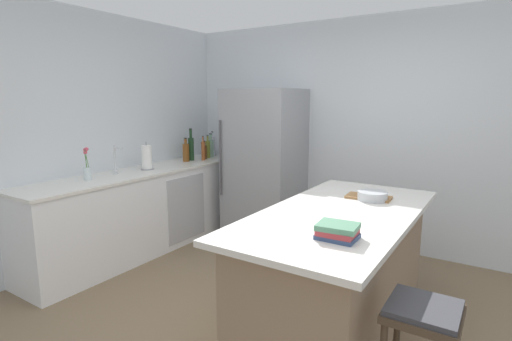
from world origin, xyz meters
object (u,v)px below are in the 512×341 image
object	(u,v)px
olive_oil_bottle	(208,149)
mixing_bowl	(372,196)
wine_bottle	(191,148)
whiskey_bottle	(186,152)
flower_vase	(87,169)
cutting_board	(369,197)
sink_faucet	(116,159)
bar_stool	(422,328)
gin_bottle	(211,148)
vinegar_bottle	(203,150)
soda_bottle	(212,146)
refrigerator	(264,164)
syrup_bottle	(204,152)
cookbook_stack	(338,231)
paper_towel_roll	(147,158)
kitchen_island	(338,270)

from	to	relation	value
olive_oil_bottle	mixing_bowl	world-z (taller)	olive_oil_bottle
wine_bottle	whiskey_bottle	size ratio (longest dim) A/B	1.37
flower_vase	cutting_board	world-z (taller)	flower_vase
wine_bottle	sink_faucet	bearing A→B (deg)	-90.79
flower_vase	olive_oil_bottle	world-z (taller)	flower_vase
bar_stool	gin_bottle	distance (m)	3.81
sink_faucet	vinegar_bottle	xyz separation A→B (m)	(0.14, 1.23, -0.03)
soda_bottle	vinegar_bottle	bearing A→B (deg)	-67.62
refrigerator	syrup_bottle	xyz separation A→B (m)	(-0.85, -0.13, 0.11)
olive_oil_bottle	cutting_board	bearing A→B (deg)	-20.82
bar_stool	soda_bottle	world-z (taller)	soda_bottle
flower_vase	vinegar_bottle	world-z (taller)	flower_vase
cookbook_stack	vinegar_bottle	bearing A→B (deg)	144.86
gin_bottle	wine_bottle	bearing A→B (deg)	-92.13
olive_oil_bottle	wine_bottle	world-z (taller)	wine_bottle
syrup_bottle	cookbook_stack	distance (m)	3.18
mixing_bowl	cutting_board	world-z (taller)	mixing_bowl
flower_vase	syrup_bottle	size ratio (longest dim) A/B	1.34
gin_bottle	cookbook_stack	bearing A→B (deg)	-38.07
sink_faucet	mixing_bowl	size ratio (longest dim) A/B	1.29
sink_faucet	olive_oil_bottle	distance (m)	1.43
sink_faucet	gin_bottle	distance (m)	1.52
cutting_board	whiskey_bottle	bearing A→B (deg)	167.69
wine_bottle	cookbook_stack	size ratio (longest dim) A/B	1.69
paper_towel_roll	flower_vase	bearing A→B (deg)	-93.03
bar_stool	gin_bottle	world-z (taller)	gin_bottle
bar_stool	cookbook_stack	world-z (taller)	cookbook_stack
cookbook_stack	cutting_board	distance (m)	1.04
bar_stool	cutting_board	size ratio (longest dim) A/B	1.87
cutting_board	wine_bottle	bearing A→B (deg)	165.43
kitchen_island	whiskey_bottle	bearing A→B (deg)	157.12
kitchen_island	mixing_bowl	size ratio (longest dim) A/B	8.75
refrigerator	paper_towel_roll	xyz separation A→B (m)	(-0.87, -1.09, 0.15)
paper_towel_roll	wine_bottle	xyz separation A→B (m)	(-0.04, 0.77, 0.03)
bar_stool	syrup_bottle	distance (m)	3.66
kitchen_island	bar_stool	bearing A→B (deg)	-41.77
kitchen_island	vinegar_bottle	bearing A→B (deg)	152.17
flower_vase	cutting_board	distance (m)	2.64
vinegar_bottle	mixing_bowl	size ratio (longest dim) A/B	1.36
bar_stool	vinegar_bottle	distance (m)	3.56
soda_bottle	cutting_board	size ratio (longest dim) A/B	0.94
wine_bottle	kitchen_island	bearing A→B (deg)	-24.90
olive_oil_bottle	bar_stool	bearing A→B (deg)	-33.34
soda_bottle	vinegar_bottle	distance (m)	0.41
flower_vase	soda_bottle	xyz separation A→B (m)	(-0.03, 1.96, 0.03)
bar_stool	olive_oil_bottle	distance (m)	3.74
gin_bottle	vinegar_bottle	xyz separation A→B (m)	(0.11, -0.29, 0.00)
gin_bottle	olive_oil_bottle	xyz separation A→B (m)	(0.02, -0.09, -0.00)
olive_oil_bottle	whiskey_bottle	xyz separation A→B (m)	(-0.03, -0.39, -0.00)
bar_stool	cookbook_stack	xyz separation A→B (m)	(-0.50, 0.07, 0.40)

